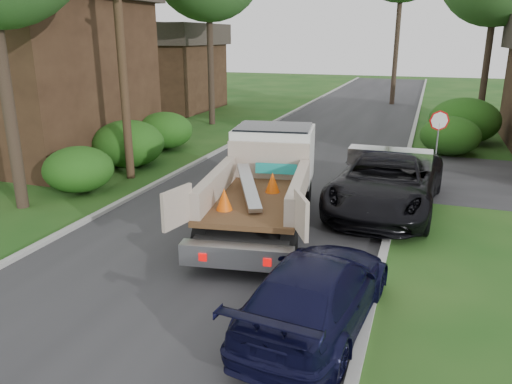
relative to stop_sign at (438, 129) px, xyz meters
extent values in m
plane|color=#164513|center=(-5.20, -9.00, -1.78)|extent=(120.00, 120.00, 0.00)
cube|color=#28282B|center=(-5.20, 1.00, -1.77)|extent=(8.00, 90.00, 0.02)
cube|color=#9E9E99|center=(-9.30, 1.00, -1.72)|extent=(0.20, 90.00, 0.12)
cube|color=#9E9E99|center=(-1.10, 1.00, -1.72)|extent=(0.20, 90.00, 0.12)
cylinder|color=slate|center=(0.00, 0.00, -0.78)|extent=(0.06, 0.06, 2.00)
cylinder|color=#B20A0A|center=(0.00, 0.00, 0.32)|extent=(0.71, 0.32, 0.76)
cylinder|color=#382619|center=(-10.70, -4.00, 3.22)|extent=(0.30, 0.30, 10.00)
cube|color=#332015|center=(-17.20, -2.00, 1.47)|extent=(9.00, 8.00, 6.50)
cube|color=#332015|center=(-18.70, 13.00, 0.47)|extent=(7.00, 7.00, 4.50)
cube|color=#332B26|center=(-18.70, 13.00, 3.42)|extent=(7.56, 7.56, 1.40)
cube|color=#332B26|center=(-18.70, 13.00, 4.12)|extent=(1.05, 7.56, 0.20)
ellipsoid|color=#184710|center=(-11.40, -6.00, -1.01)|extent=(2.34, 2.34, 1.53)
ellipsoid|color=#184710|center=(-11.70, -2.50, -0.84)|extent=(2.86, 2.86, 1.87)
ellipsoid|color=#184710|center=(-12.00, 1.00, -0.93)|extent=(2.60, 2.60, 1.70)
ellipsoid|color=#184710|center=(0.60, 4.00, -0.93)|extent=(2.60, 2.60, 1.70)
ellipsoid|color=#184710|center=(1.30, 7.00, -0.67)|extent=(3.38, 3.38, 2.21)
cylinder|color=#2D2119|center=(-12.00, -8.00, 2.22)|extent=(0.36, 0.36, 8.00)
cylinder|color=#2D2119|center=(-12.70, 8.00, 2.72)|extent=(0.36, 0.36, 9.00)
cylinder|color=#2D2119|center=(2.30, 11.00, 2.47)|extent=(0.36, 0.36, 8.50)
cylinder|color=#2D2119|center=(-19.20, 4.00, 2.72)|extent=(0.36, 0.36, 9.00)
cylinder|color=#2D2119|center=(-3.20, 21.00, 3.72)|extent=(0.36, 0.36, 11.00)
cylinder|color=black|center=(-5.71, -5.65, -1.30)|extent=(0.46, 1.00, 0.96)
cylinder|color=black|center=(-3.71, -5.34, -1.30)|extent=(0.46, 1.00, 0.96)
cylinder|color=black|center=(-5.10, -9.65, -1.30)|extent=(0.46, 1.00, 0.96)
cylinder|color=black|center=(-3.10, -9.34, -1.30)|extent=(0.46, 1.00, 0.96)
cube|color=black|center=(-4.42, -7.39, -1.12)|extent=(3.04, 6.43, 0.26)
cube|color=white|center=(-4.76, -5.18, -0.18)|extent=(2.61, 2.25, 1.65)
cube|color=black|center=(-4.76, -5.18, 0.41)|extent=(2.42, 2.07, 0.59)
cube|color=#472D19|center=(-4.31, -8.13, -0.71)|extent=(2.90, 4.15, 0.13)
cube|color=beige|center=(-4.60, -6.23, -0.13)|extent=(2.33, 0.46, 1.07)
cube|color=beige|center=(-5.37, -8.29, -0.34)|extent=(0.81, 3.62, 0.64)
cube|color=beige|center=(-3.26, -7.97, -0.34)|extent=(0.81, 3.62, 0.64)
cube|color=silver|center=(-3.97, -10.39, -1.19)|extent=(2.48, 0.74, 0.48)
cube|color=#B20505|center=(-4.62, -10.69, -1.19)|extent=(0.17, 0.07, 0.17)
cube|color=#B20505|center=(-3.25, -10.48, -1.19)|extent=(0.17, 0.07, 0.17)
cube|color=beige|center=(-5.31, -10.43, -0.23)|extent=(0.27, 0.96, 0.85)
cube|color=beige|center=(-2.67, -10.03, -0.23)|extent=(0.53, 0.88, 0.85)
cube|color=silver|center=(-4.54, -8.05, -0.35)|extent=(1.52, 2.61, 0.49)
cone|color=#F2590A|center=(-4.75, -9.16, -0.38)|extent=(0.44, 0.44, 0.53)
cone|color=#F2590A|center=(-4.09, -7.45, -0.38)|extent=(0.44, 0.44, 0.53)
cube|color=#148C84|center=(-4.30, -6.45, -0.27)|extent=(1.17, 0.28, 0.30)
imported|color=black|center=(-1.39, -4.50, -0.90)|extent=(3.34, 6.47, 1.75)
imported|color=black|center=(-1.99, -11.50, -1.10)|extent=(2.39, 4.84, 1.35)
camera|label=1|loc=(-0.40, -19.44, 3.27)|focal=35.00mm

